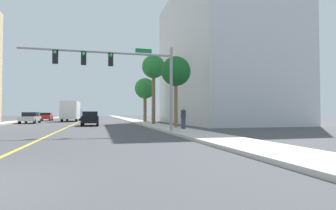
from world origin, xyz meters
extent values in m
plane|color=#47474C|center=(0.00, 42.00, 0.00)|extent=(192.00, 192.00, 0.00)
cube|color=#B2ADA3|center=(-8.57, 42.00, 0.07)|extent=(2.58, 168.00, 0.15)
cube|color=beige|center=(8.57, 42.00, 0.07)|extent=(2.58, 168.00, 0.15)
cube|color=yellow|center=(0.00, 42.00, 0.00)|extent=(0.16, 144.00, 0.01)
cube|color=silver|center=(18.20, 26.68, 8.58)|extent=(11.80, 19.99, 17.15)
cylinder|color=gray|center=(7.68, 12.49, 3.00)|extent=(0.20, 0.20, 5.70)
cylinder|color=gray|center=(2.89, 12.49, 5.27)|extent=(9.59, 0.14, 0.14)
cube|color=black|center=(3.61, 12.49, 4.82)|extent=(0.32, 0.24, 0.84)
sphere|color=green|center=(3.61, 12.35, 5.07)|extent=(0.20, 0.20, 0.20)
cube|color=black|center=(1.93, 12.49, 4.82)|extent=(0.32, 0.24, 0.84)
sphere|color=green|center=(1.93, 12.35, 5.07)|extent=(0.20, 0.20, 0.20)
cube|color=black|center=(0.25, 12.49, 4.82)|extent=(0.32, 0.24, 0.84)
sphere|color=green|center=(0.25, 12.35, 5.07)|extent=(0.20, 0.20, 0.20)
cube|color=#147233|center=(5.77, 12.49, 5.52)|extent=(1.10, 0.04, 0.28)
cylinder|color=brown|center=(9.10, 16.21, 2.50)|extent=(0.29, 0.29, 4.69)
sphere|color=#195B23|center=(9.10, 16.21, 4.84)|extent=(2.48, 2.48, 2.48)
cone|color=#195B23|center=(9.83, 16.32, 4.64)|extent=(0.61, 1.48, 1.13)
cone|color=#195B23|center=(9.25, 16.94, 4.64)|extent=(1.11, 0.60, 1.32)
cone|color=#195B23|center=(8.58, 16.75, 4.64)|extent=(1.01, 0.97, 1.41)
cone|color=#195B23|center=(8.50, 15.77, 4.64)|extent=(0.96, 1.08, 1.25)
cone|color=#195B23|center=(9.40, 15.53, 4.64)|extent=(1.28, 0.84, 1.49)
cylinder|color=brown|center=(8.72, 23.82, 3.32)|extent=(0.40, 0.40, 6.34)
sphere|color=#287F33|center=(8.72, 23.82, 6.49)|extent=(2.57, 2.57, 2.57)
cone|color=#287F33|center=(9.49, 23.74, 6.29)|extent=(0.52, 1.03, 1.23)
cone|color=#287F33|center=(8.93, 24.56, 6.29)|extent=(1.31, 0.74, 1.06)
cone|color=#287F33|center=(8.04, 24.17, 6.29)|extent=(0.95, 1.39, 1.31)
cone|color=#287F33|center=(8.19, 23.26, 6.29)|extent=(1.30, 1.35, 1.35)
cone|color=#287F33|center=(8.87, 23.06, 6.29)|extent=(1.13, 0.59, 1.27)
cylinder|color=brown|center=(9.06, 31.42, 2.45)|extent=(0.44, 0.44, 4.60)
sphere|color=#287F33|center=(9.06, 31.42, 4.75)|extent=(2.84, 2.84, 2.84)
cone|color=#287F33|center=(9.91, 31.46, 4.55)|extent=(0.48, 1.33, 1.33)
cone|color=#287F33|center=(9.59, 32.09, 4.55)|extent=(1.27, 1.12, 1.54)
cone|color=#287F33|center=(8.68, 32.18, 4.55)|extent=(1.62, 1.16, 1.32)
cone|color=#287F33|center=(8.23, 31.27, 4.55)|extent=(0.61, 1.24, 1.28)
cone|color=#287F33|center=(8.79, 30.62, 4.55)|extent=(1.52, 0.89, 1.32)
cone|color=#287F33|center=(9.38, 30.63, 4.55)|extent=(1.28, 0.82, 1.40)
cube|color=#BCBCC1|center=(-5.74, 33.03, 0.62)|extent=(1.91, 4.10, 0.59)
cube|color=black|center=(-5.74, 33.35, 1.18)|extent=(1.67, 2.13, 0.54)
cylinder|color=black|center=(-4.90, 31.53, 0.32)|extent=(0.22, 0.64, 0.64)
cylinder|color=black|center=(-6.59, 31.54, 0.32)|extent=(0.22, 0.64, 0.64)
cylinder|color=black|center=(-4.89, 34.52, 0.32)|extent=(0.22, 0.64, 0.64)
cylinder|color=black|center=(-6.58, 34.53, 0.32)|extent=(0.22, 0.64, 0.64)
cube|color=black|center=(2.00, 24.65, 0.66)|extent=(1.76, 4.53, 0.69)
cube|color=black|center=(2.00, 24.54, 1.26)|extent=(1.53, 2.15, 0.50)
cylinder|color=black|center=(1.23, 26.35, 0.32)|extent=(0.23, 0.64, 0.64)
cylinder|color=black|center=(2.75, 26.37, 0.32)|extent=(0.23, 0.64, 0.64)
cylinder|color=black|center=(1.26, 22.94, 0.32)|extent=(0.23, 0.64, 0.64)
cylinder|color=black|center=(2.78, 22.95, 0.32)|extent=(0.23, 0.64, 0.64)
cube|color=red|center=(-5.94, 44.95, 0.66)|extent=(1.96, 4.14, 0.68)
cube|color=black|center=(-5.95, 45.04, 1.20)|extent=(1.68, 1.95, 0.40)
cylinder|color=black|center=(-5.08, 43.48, 0.32)|extent=(0.24, 0.65, 0.64)
cylinder|color=black|center=(-6.73, 43.43, 0.32)|extent=(0.24, 0.65, 0.64)
cylinder|color=black|center=(-5.15, 46.47, 0.32)|extent=(0.24, 0.65, 0.64)
cylinder|color=black|center=(-6.81, 46.43, 0.32)|extent=(0.24, 0.65, 0.64)
cube|color=white|center=(1.82, 39.96, 0.63)|extent=(1.88, 4.36, 0.61)
cube|color=black|center=(1.82, 39.85, 1.17)|extent=(1.62, 2.27, 0.48)
cylinder|color=black|center=(0.99, 41.55, 0.32)|extent=(0.23, 0.64, 0.64)
cylinder|color=black|center=(2.58, 41.58, 0.32)|extent=(0.23, 0.64, 0.64)
cylinder|color=black|center=(1.06, 38.33, 0.32)|extent=(0.23, 0.64, 0.64)
cylinder|color=black|center=(2.65, 38.36, 0.32)|extent=(0.23, 0.64, 0.64)
cube|color=#194799|center=(-1.32, 44.02, 1.25)|extent=(2.47, 2.33, 1.60)
cube|color=silver|center=(-1.45, 39.99, 1.82)|extent=(2.58, 5.87, 2.74)
cylinder|color=black|center=(-2.37, 44.05, 0.45)|extent=(0.31, 0.91, 0.90)
cylinder|color=black|center=(-0.28, 43.99, 0.45)|extent=(0.31, 0.91, 0.90)
cylinder|color=black|center=(-2.55, 38.58, 0.45)|extent=(0.31, 0.91, 0.90)
cylinder|color=black|center=(-0.45, 38.51, 0.45)|extent=(0.31, 0.91, 0.90)
cylinder|color=#3F3859|center=(9.11, 14.23, 0.55)|extent=(0.32, 0.32, 0.79)
cylinder|color=#333338|center=(9.11, 14.23, 1.25)|extent=(0.38, 0.38, 0.63)
sphere|color=tan|center=(9.11, 14.23, 1.68)|extent=(0.21, 0.21, 0.21)
camera|label=1|loc=(2.88, -5.26, 1.35)|focal=28.78mm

